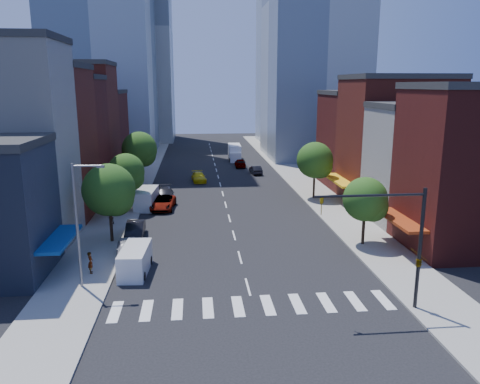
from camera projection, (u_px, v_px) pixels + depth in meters
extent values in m
plane|color=black|center=(248.00, 287.00, 34.04)|extent=(220.00, 220.00, 0.00)
cube|color=gray|center=(137.00, 180.00, 71.64)|extent=(5.00, 120.00, 0.15)
cube|color=gray|center=(298.00, 177.00, 74.01)|extent=(5.00, 120.00, 0.15)
cube|color=silver|center=(253.00, 306.00, 31.13)|extent=(19.00, 3.00, 0.01)
cube|color=maroon|center=(32.00, 146.00, 50.15)|extent=(12.00, 9.00, 16.00)
cube|color=#4E1613|center=(55.00, 141.00, 58.50)|extent=(12.00, 8.00, 15.00)
cube|color=maroon|center=(72.00, 127.00, 66.52)|extent=(12.00, 9.00, 17.00)
cube|color=#4E1613|center=(88.00, 134.00, 76.19)|extent=(12.00, 10.00, 13.00)
cube|color=#4E1613|center=(479.00, 171.00, 40.77)|extent=(12.00, 9.00, 14.00)
cube|color=beige|center=(430.00, 166.00, 49.23)|extent=(12.00, 8.00, 12.00)
cube|color=maroon|center=(395.00, 142.00, 57.63)|extent=(12.00, 10.00, 15.00)
cube|color=#4E1613|center=(366.00, 141.00, 67.55)|extent=(12.00, 10.00, 13.00)
cube|color=#9EA5AD|center=(316.00, 1.00, 89.35)|extent=(18.00, 20.00, 60.00)
cube|color=#9EA5AD|center=(135.00, 30.00, 118.21)|extent=(18.00, 18.00, 56.00)
cylinder|color=black|center=(420.00, 249.00, 29.74)|extent=(0.24, 0.24, 8.00)
cylinder|color=black|center=(370.00, 196.00, 28.60)|extent=(7.00, 0.16, 0.16)
imported|color=gold|center=(322.00, 206.00, 28.45)|extent=(0.22, 0.18, 1.10)
imported|color=gold|center=(419.00, 261.00, 29.92)|extent=(0.48, 2.24, 0.90)
cylinder|color=slate|center=(77.00, 226.00, 32.83)|extent=(0.20, 0.20, 9.00)
cylinder|color=slate|center=(87.00, 166.00, 31.97)|extent=(2.00, 0.14, 0.14)
cube|color=slate|center=(101.00, 166.00, 32.06)|extent=(0.50, 0.25, 0.18)
cylinder|color=black|center=(111.00, 221.00, 43.15)|extent=(0.28, 0.28, 3.92)
sphere|color=#1F4B15|center=(109.00, 190.00, 42.49)|extent=(4.80, 4.80, 4.80)
sphere|color=#1F4B15|center=(116.00, 198.00, 42.41)|extent=(3.36, 3.36, 3.36)
cylinder|color=black|center=(127.00, 195.00, 53.85)|extent=(0.28, 0.28, 3.64)
sphere|color=#1F4B15|center=(126.00, 172.00, 53.24)|extent=(4.20, 4.20, 4.20)
sphere|color=#1F4B15|center=(131.00, 178.00, 53.15)|extent=(2.94, 2.94, 2.94)
cylinder|color=black|center=(140.00, 171.00, 67.37)|extent=(0.28, 0.28, 4.20)
sphere|color=#1F4B15|center=(139.00, 149.00, 66.66)|extent=(5.00, 5.00, 5.00)
sphere|color=#1F4B15|center=(144.00, 155.00, 66.60)|extent=(3.50, 3.50, 3.50)
cylinder|color=black|center=(364.00, 226.00, 42.48)|extent=(0.28, 0.28, 3.36)
sphere|color=#1F4B15|center=(365.00, 199.00, 41.91)|extent=(4.00, 4.00, 4.00)
sphere|color=#1F4B15|center=(372.00, 206.00, 41.82)|extent=(2.80, 2.80, 2.80)
cylinder|color=black|center=(314.00, 183.00, 59.88)|extent=(0.28, 0.28, 3.92)
sphere|color=#1F4B15|center=(315.00, 160.00, 59.22)|extent=(4.60, 4.60, 4.60)
sphere|color=#1F4B15|center=(320.00, 166.00, 59.14)|extent=(3.22, 3.22, 3.22)
imported|color=#BABABF|center=(128.00, 249.00, 39.62)|extent=(2.43, 4.76, 1.55)
imported|color=black|center=(135.00, 230.00, 44.82)|extent=(1.77, 4.77, 1.56)
imported|color=#999999|center=(163.00, 203.00, 55.17)|extent=(3.02, 5.74, 1.54)
imported|color=black|center=(165.00, 194.00, 59.26)|extent=(2.84, 5.77, 1.61)
cube|color=silver|center=(135.00, 260.00, 36.43)|extent=(2.25, 4.97, 2.04)
cube|color=black|center=(130.00, 266.00, 34.57)|extent=(1.85, 1.08, 0.87)
cylinder|color=black|center=(120.00, 277.00, 34.95)|extent=(0.29, 0.75, 0.74)
cylinder|color=black|center=(143.00, 277.00, 35.01)|extent=(0.29, 0.75, 0.74)
cylinder|color=black|center=(129.00, 261.00, 38.16)|extent=(0.29, 0.75, 0.74)
cylinder|color=black|center=(150.00, 260.00, 38.22)|extent=(0.29, 0.75, 0.74)
cube|color=silver|center=(146.00, 199.00, 55.72)|extent=(2.60, 5.52, 2.25)
cube|color=black|center=(143.00, 200.00, 53.66)|extent=(2.07, 1.24, 0.96)
cylinder|color=black|center=(136.00, 209.00, 54.10)|extent=(0.34, 0.83, 0.81)
cylinder|color=black|center=(152.00, 209.00, 54.12)|extent=(0.34, 0.83, 0.81)
cylinder|color=black|center=(142.00, 201.00, 57.65)|extent=(0.34, 0.83, 0.81)
cylinder|color=black|center=(157.00, 201.00, 57.67)|extent=(0.34, 0.83, 0.81)
imported|color=#D9C40B|center=(199.00, 177.00, 70.84)|extent=(2.43, 4.96, 1.39)
imported|color=black|center=(256.00, 170.00, 76.92)|extent=(1.79, 4.28, 1.37)
imported|color=#999999|center=(240.00, 163.00, 83.34)|extent=(1.88, 4.48, 1.51)
cube|color=white|center=(235.00, 152.00, 91.14)|extent=(2.44, 6.18, 3.01)
cube|color=white|center=(236.00, 157.00, 87.77)|extent=(2.12, 1.75, 1.88)
cylinder|color=black|center=(230.00, 160.00, 88.57)|extent=(0.31, 0.86, 0.85)
cylinder|color=black|center=(241.00, 160.00, 88.71)|extent=(0.31, 0.86, 0.85)
cylinder|color=black|center=(229.00, 157.00, 92.69)|extent=(0.31, 0.86, 0.85)
cylinder|color=black|center=(239.00, 157.00, 92.83)|extent=(0.31, 0.86, 0.85)
imported|color=#999999|center=(91.00, 262.00, 36.00)|extent=(0.55, 0.70, 1.71)
imported|color=#999999|center=(111.00, 217.00, 48.55)|extent=(0.87, 0.93, 1.52)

